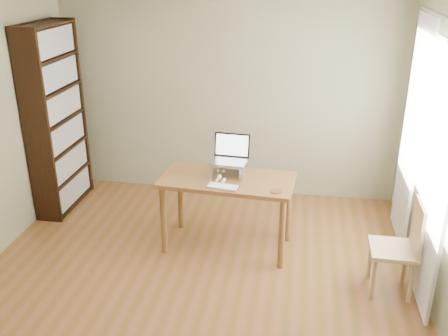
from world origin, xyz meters
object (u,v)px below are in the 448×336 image
keyboard (223,187)px  laptop (230,154)px  desk (227,189)px  cat (226,168)px  chair (402,245)px  bookshelf (56,119)px

keyboard → laptop: bearing=97.9°
desk → cat: bearing=111.3°
keyboard → cat: bearing=103.5°
laptop → cat: laptop is taller
desk → chair: chair is taller
desk → laptop: laptop is taller
desk → laptop: size_ratio=3.59×
bookshelf → keyboard: (2.02, -0.86, -0.29)m
bookshelf → cat: (2.00, -0.53, -0.24)m
bookshelf → cat: size_ratio=4.51×
laptop → chair: bearing=-17.7°
cat → desk: bearing=-65.7°
desk → keyboard: bearing=-87.4°
bookshelf → keyboard: 2.22m
desk → keyboard: keyboard is taller
laptop → keyboard: bearing=-86.6°
desk → chair: (1.57, -0.50, -0.18)m
keyboard → cat: size_ratio=0.68×
bookshelf → laptop: bookshelf is taller
laptop → desk: bearing=-85.3°
keyboard → desk: bearing=97.1°
chair → keyboard: bearing=170.7°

